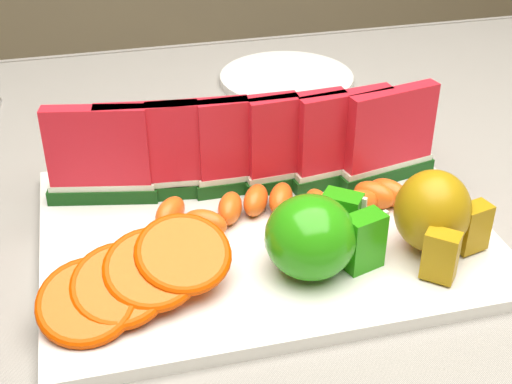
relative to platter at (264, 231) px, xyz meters
name	(u,v)px	position (x,y,z in m)	size (l,w,h in m)	color
table	(264,321)	(0.00, 0.00, -0.11)	(1.40, 0.90, 0.75)	#50351F
tablecloth	(264,272)	(0.00, 0.00, -0.05)	(1.53, 1.03, 0.20)	gray
platter	(264,231)	(0.00, 0.00, 0.00)	(0.40, 0.30, 0.01)	silver
apple_cluster	(318,236)	(0.03, -0.07, 0.04)	(0.11, 0.09, 0.07)	#1B801C
pear_cluster	(435,214)	(0.13, -0.07, 0.04)	(0.09, 0.10, 0.07)	#A4651B
side_plate	(287,78)	(0.12, 0.34, 0.00)	(0.20, 0.20, 0.01)	silver
watermelon_row	(248,148)	(0.00, 0.07, 0.05)	(0.39, 0.07, 0.10)	#0F3B15
orange_fan_front	(136,277)	(-0.12, -0.08, 0.03)	(0.17, 0.11, 0.05)	red
orange_fan_back	(254,135)	(0.02, 0.13, 0.03)	(0.38, 0.11, 0.05)	red
tangerine_segments	(289,205)	(0.03, 0.01, 0.02)	(0.25, 0.07, 0.03)	orange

